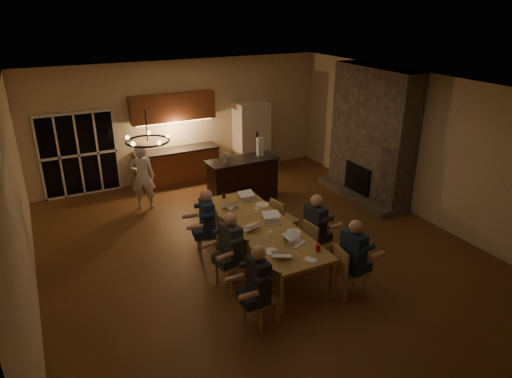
% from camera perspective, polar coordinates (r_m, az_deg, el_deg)
% --- Properties ---
extents(floor, '(9.00, 9.00, 0.00)m').
position_cam_1_polar(floor, '(9.18, 0.18, -7.52)').
color(floor, brown).
rests_on(floor, ground).
extents(back_wall, '(8.00, 0.04, 3.20)m').
position_cam_1_polar(back_wall, '(12.52, -9.26, 8.40)').
color(back_wall, beige).
rests_on(back_wall, ground).
extents(left_wall, '(0.04, 9.00, 3.20)m').
position_cam_1_polar(left_wall, '(7.71, -27.59, -3.07)').
color(left_wall, beige).
rests_on(left_wall, ground).
extents(right_wall, '(0.04, 9.00, 3.20)m').
position_cam_1_polar(right_wall, '(10.82, 19.66, 5.12)').
color(right_wall, beige).
rests_on(right_wall, ground).
extents(ceiling, '(8.00, 9.00, 0.04)m').
position_cam_1_polar(ceiling, '(8.06, 0.20, 12.70)').
color(ceiling, white).
rests_on(ceiling, back_wall).
extents(french_doors, '(1.86, 0.08, 2.10)m').
position_cam_1_polar(french_doors, '(12.13, -21.25, 3.97)').
color(french_doors, black).
rests_on(french_doors, ground).
extents(fireplace, '(0.58, 2.50, 3.20)m').
position_cam_1_polar(fireplace, '(11.43, 14.29, 6.64)').
color(fireplace, '#62574D').
rests_on(fireplace, ground).
extents(kitchenette, '(2.24, 0.68, 2.40)m').
position_cam_1_polar(kitchenette, '(12.24, -10.02, 6.09)').
color(kitchenette, brown).
rests_on(kitchenette, ground).
extents(refrigerator, '(0.90, 0.68, 2.00)m').
position_cam_1_polar(refrigerator, '(13.01, -0.56, 6.50)').
color(refrigerator, beige).
rests_on(refrigerator, ground).
extents(dining_table, '(1.10, 3.27, 0.75)m').
position_cam_1_polar(dining_table, '(8.63, 0.76, -6.74)').
color(dining_table, '#9F773F').
rests_on(dining_table, ground).
extents(bar_island, '(1.75, 0.72, 1.08)m').
position_cam_1_polar(bar_island, '(11.11, -1.68, 1.11)').
color(bar_island, black).
rests_on(bar_island, ground).
extents(chair_left_near, '(0.55, 0.55, 0.89)m').
position_cam_1_polar(chair_left_near, '(7.08, 0.63, -13.37)').
color(chair_left_near, tan).
rests_on(chair_left_near, ground).
extents(chair_left_mid, '(0.55, 0.55, 0.89)m').
position_cam_1_polar(chair_left_mid, '(7.92, -3.10, -9.12)').
color(chair_left_mid, tan).
rests_on(chair_left_mid, ground).
extents(chair_left_far, '(0.52, 0.52, 0.89)m').
position_cam_1_polar(chair_left_far, '(8.85, -5.99, -5.56)').
color(chair_left_far, tan).
rests_on(chair_left_far, ground).
extents(chair_right_near, '(0.49, 0.49, 0.89)m').
position_cam_1_polar(chair_right_near, '(7.84, 11.75, -10.00)').
color(chair_right_near, tan).
rests_on(chair_right_near, ground).
extents(chair_right_mid, '(0.47, 0.47, 0.89)m').
position_cam_1_polar(chair_right_mid, '(8.58, 7.83, -6.65)').
color(chair_right_mid, tan).
rests_on(chair_right_mid, ground).
extents(chair_right_far, '(0.50, 0.50, 0.89)m').
position_cam_1_polar(chair_right_far, '(9.39, 3.60, -3.76)').
color(chair_right_far, tan).
rests_on(chair_right_far, ground).
extents(person_left_near, '(0.60, 0.60, 1.38)m').
position_cam_1_polar(person_left_near, '(6.87, 0.31, -12.13)').
color(person_left_near, '#262A31').
rests_on(person_left_near, ground).
extents(person_right_near, '(0.65, 0.65, 1.38)m').
position_cam_1_polar(person_right_near, '(7.71, 12.02, -8.46)').
color(person_right_near, '#1C3047').
rests_on(person_right_near, ground).
extents(person_left_mid, '(0.70, 0.70, 1.38)m').
position_cam_1_polar(person_left_mid, '(7.80, -3.15, -7.58)').
color(person_left_mid, '#31363A').
rests_on(person_left_mid, ground).
extents(person_right_mid, '(0.67, 0.67, 1.38)m').
position_cam_1_polar(person_right_mid, '(8.50, 7.38, -5.02)').
color(person_right_mid, '#262A31').
rests_on(person_right_mid, ground).
extents(person_left_far, '(0.68, 0.68, 1.38)m').
position_cam_1_polar(person_left_far, '(8.69, -6.09, -4.31)').
color(person_left_far, '#1C3047').
rests_on(person_left_far, ground).
extents(standing_person, '(0.66, 0.52, 1.57)m').
position_cam_1_polar(standing_person, '(10.95, -14.02, 1.47)').
color(standing_person, silver).
rests_on(standing_person, ground).
extents(chandelier, '(0.63, 0.63, 0.03)m').
position_cam_1_polar(chandelier, '(6.68, -13.39, 5.85)').
color(chandelier, black).
rests_on(chandelier, ceiling).
extents(laptop_a, '(0.42, 0.40, 0.23)m').
position_cam_1_polar(laptop_a, '(7.47, 3.20, -7.51)').
color(laptop_a, silver).
rests_on(laptop_a, dining_table).
extents(laptop_b, '(0.40, 0.38, 0.23)m').
position_cam_1_polar(laptop_b, '(7.83, 5.12, -6.06)').
color(laptop_b, silver).
rests_on(laptop_b, dining_table).
extents(laptop_c, '(0.40, 0.38, 0.23)m').
position_cam_1_polar(laptop_c, '(8.28, -0.97, -4.27)').
color(laptop_c, silver).
rests_on(laptop_c, dining_table).
extents(laptop_d, '(0.37, 0.34, 0.23)m').
position_cam_1_polar(laptop_d, '(8.49, 2.09, -3.57)').
color(laptop_d, silver).
rests_on(laptop_d, dining_table).
extents(laptop_e, '(0.38, 0.35, 0.23)m').
position_cam_1_polar(laptop_e, '(9.18, -3.45, -1.50)').
color(laptop_e, silver).
rests_on(laptop_e, dining_table).
extents(laptop_f, '(0.32, 0.28, 0.23)m').
position_cam_1_polar(laptop_f, '(9.40, -0.99, -0.87)').
color(laptop_f, silver).
rests_on(laptop_f, dining_table).
extents(mug_front, '(0.07, 0.07, 0.10)m').
position_cam_1_polar(mug_front, '(8.04, 1.78, -5.65)').
color(mug_front, white).
rests_on(mug_front, dining_table).
extents(mug_mid, '(0.09, 0.09, 0.10)m').
position_cam_1_polar(mug_mid, '(8.91, 0.07, -2.69)').
color(mug_mid, white).
rests_on(mug_mid, dining_table).
extents(mug_back, '(0.09, 0.09, 0.10)m').
position_cam_1_polar(mug_back, '(8.94, -3.20, -2.64)').
color(mug_back, white).
rests_on(mug_back, dining_table).
extents(redcup_near, '(0.08, 0.08, 0.12)m').
position_cam_1_polar(redcup_near, '(7.67, 7.77, -7.28)').
color(redcup_near, '#B80C1A').
rests_on(redcup_near, dining_table).
extents(redcup_mid, '(0.10, 0.10, 0.12)m').
position_cam_1_polar(redcup_mid, '(8.59, -2.80, -3.67)').
color(redcup_mid, '#B80C1A').
rests_on(redcup_mid, dining_table).
extents(can_silver, '(0.07, 0.07, 0.12)m').
position_cam_1_polar(can_silver, '(7.95, 3.64, -5.95)').
color(can_silver, '#B2B2B7').
rests_on(can_silver, dining_table).
extents(can_cola, '(0.07, 0.07, 0.12)m').
position_cam_1_polar(can_cola, '(9.58, -4.05, -0.80)').
color(can_cola, '#3F0F0C').
rests_on(can_cola, dining_table).
extents(plate_near, '(0.26, 0.26, 0.02)m').
position_cam_1_polar(plate_near, '(8.22, 4.71, -5.37)').
color(plate_near, white).
rests_on(plate_near, dining_table).
extents(plate_left, '(0.24, 0.24, 0.02)m').
position_cam_1_polar(plate_left, '(7.60, 1.91, -7.81)').
color(plate_left, white).
rests_on(plate_left, dining_table).
extents(plate_far, '(0.27, 0.27, 0.02)m').
position_cam_1_polar(plate_far, '(9.26, 0.83, -1.96)').
color(plate_far, white).
rests_on(plate_far, dining_table).
extents(notepad, '(0.23, 0.25, 0.01)m').
position_cam_1_polar(notepad, '(7.43, 6.81, -8.78)').
color(notepad, white).
rests_on(notepad, dining_table).
extents(bar_bottle, '(0.09, 0.09, 0.24)m').
position_cam_1_polar(bar_bottle, '(10.63, -3.84, 3.85)').
color(bar_bottle, '#99999E').
rests_on(bar_bottle, bar_island).
extents(bar_blender, '(0.15, 0.15, 0.44)m').
position_cam_1_polar(bar_blender, '(11.14, 0.51, 5.34)').
color(bar_blender, silver).
rests_on(bar_blender, bar_island).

